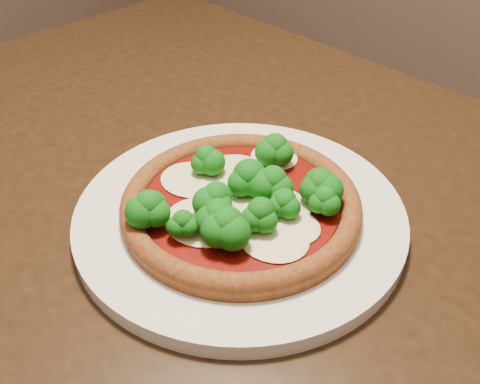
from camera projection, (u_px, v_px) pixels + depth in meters
The scene contains 3 objects.
dining_table at pixel (218, 245), 0.69m from camera, with size 1.29×0.99×0.75m.
plate at pixel (240, 214), 0.58m from camera, with size 0.36×0.36×0.02m, color white.
pizza at pixel (242, 200), 0.56m from camera, with size 0.25×0.25×0.06m.
Camera 1 is at (0.38, -0.15, 1.14)m, focal length 40.00 mm.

